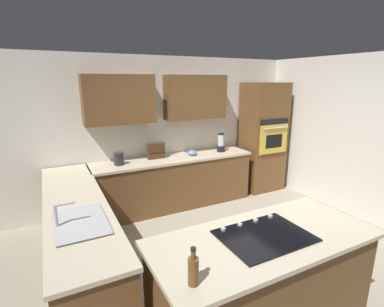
{
  "coord_description": "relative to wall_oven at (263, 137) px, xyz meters",
  "views": [
    {
      "loc": [
        2.0,
        2.66,
        2.2
      ],
      "look_at": [
        0.06,
        -1.11,
        1.11
      ],
      "focal_mm": 26.72,
      "sensor_mm": 36.0,
      "label": 1
    }
  ],
  "objects": [
    {
      "name": "ground_plane",
      "position": [
        1.85,
        1.72,
        -1.08
      ],
      "size": [
        14.0,
        14.0,
        0.0
      ],
      "primitive_type": "plane",
      "color": "#9E937F"
    },
    {
      "name": "wall_back",
      "position": [
        1.92,
        -0.33,
        0.38
      ],
      "size": [
        6.0,
        0.44,
        2.6
      ],
      "color": "white",
      "rests_on": "ground"
    },
    {
      "name": "wall_left",
      "position": [
        -0.6,
        1.42,
        0.22
      ],
      "size": [
        0.1,
        4.0,
        2.6
      ],
      "primitive_type": "cube",
      "color": "white",
      "rests_on": "ground"
    },
    {
      "name": "lower_cabinets_back",
      "position": [
        1.95,
        -0.0,
        -0.65
      ],
      "size": [
        2.8,
        0.6,
        0.86
      ],
      "primitive_type": "cube",
      "color": "brown",
      "rests_on": "ground"
    },
    {
      "name": "countertop_back",
      "position": [
        1.95,
        -0.0,
        -0.2
      ],
      "size": [
        2.84,
        0.64,
        0.04
      ],
      "primitive_type": "cube",
      "color": "beige",
      "rests_on": "lower_cabinets_back"
    },
    {
      "name": "lower_cabinets_side",
      "position": [
        3.67,
        1.17,
        -0.65
      ],
      "size": [
        0.6,
        2.9,
        0.86
      ],
      "primitive_type": "cube",
      "color": "brown",
      "rests_on": "ground"
    },
    {
      "name": "countertop_side",
      "position": [
        3.67,
        1.17,
        -0.2
      ],
      "size": [
        0.64,
        2.94,
        0.04
      ],
      "primitive_type": "cube",
      "color": "beige",
      "rests_on": "lower_cabinets_side"
    },
    {
      "name": "island_base",
      "position": [
        2.3,
        2.71,
        -0.65
      ],
      "size": [
        1.93,
        0.81,
        0.86
      ],
      "primitive_type": "cube",
      "color": "brown",
      "rests_on": "ground"
    },
    {
      "name": "island_top",
      "position": [
        2.3,
        2.71,
        -0.2
      ],
      "size": [
        2.01,
        0.89,
        0.04
      ],
      "primitive_type": "cube",
      "color": "beige",
      "rests_on": "island_base"
    },
    {
      "name": "wall_oven",
      "position": [
        0.0,
        0.0,
        0.0
      ],
      "size": [
        0.8,
        0.66,
        2.15
      ],
      "color": "brown",
      "rests_on": "ground"
    },
    {
      "name": "sink_unit",
      "position": [
        3.68,
        1.74,
        -0.16
      ],
      "size": [
        0.46,
        0.7,
        0.23
      ],
      "color": "#515456",
      "rests_on": "countertop_side"
    },
    {
      "name": "cooktop",
      "position": [
        2.3,
        2.7,
        -0.17
      ],
      "size": [
        0.76,
        0.56,
        0.03
      ],
      "color": "black",
      "rests_on": "island_top"
    },
    {
      "name": "blender",
      "position": [
        1.0,
        0.0,
        -0.03
      ],
      "size": [
        0.15,
        0.15,
        0.35
      ],
      "color": "black",
      "rests_on": "countertop_back"
    },
    {
      "name": "mixing_bowl",
      "position": [
        1.6,
        0.0,
        -0.13
      ],
      "size": [
        0.17,
        0.17,
        0.09
      ],
      "primitive_type": "ellipsoid",
      "color": "#668CB2",
      "rests_on": "countertop_back"
    },
    {
      "name": "spice_rack",
      "position": [
        2.25,
        -0.08,
        -0.04
      ],
      "size": [
        0.29,
        0.11,
        0.27
      ],
      "color": "#472B19",
      "rests_on": "countertop_back"
    },
    {
      "name": "kettle",
      "position": [
        2.9,
        0.0,
        -0.08
      ],
      "size": [
        0.15,
        0.15,
        0.2
      ],
      "primitive_type": "cylinder",
      "color": "#262628",
      "rests_on": "countertop_back"
    },
    {
      "name": "oil_bottle",
      "position": [
        3.11,
        2.95,
        -0.07
      ],
      "size": [
        0.07,
        0.07,
        0.27
      ],
      "color": "brown",
      "rests_on": "island_top"
    }
  ]
}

